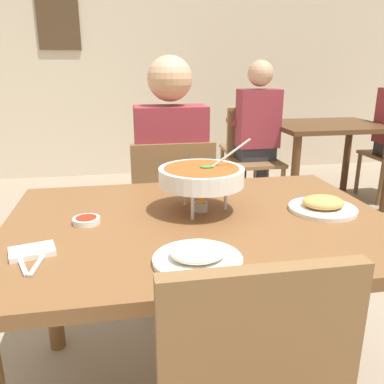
% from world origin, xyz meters
% --- Properties ---
extents(cafe_rear_partition, '(10.00, 0.10, 3.00)m').
position_xyz_m(cafe_rear_partition, '(0.00, 3.62, 1.50)').
color(cafe_rear_partition, beige).
rests_on(cafe_rear_partition, ground_plane).
extents(picture_frame_hung, '(0.44, 0.03, 0.56)m').
position_xyz_m(picture_frame_hung, '(-0.83, 3.56, 1.71)').
color(picture_frame_hung, '#4C3823').
extents(dining_table_main, '(1.30, 0.95, 0.76)m').
position_xyz_m(dining_table_main, '(0.00, 0.00, 0.65)').
color(dining_table_main, brown).
rests_on(dining_table_main, ground_plane).
extents(chair_diner_main, '(0.44, 0.44, 0.90)m').
position_xyz_m(chair_diner_main, '(-0.00, 0.76, 0.51)').
color(chair_diner_main, brown).
rests_on(chair_diner_main, ground_plane).
extents(diner_main, '(0.40, 0.45, 1.31)m').
position_xyz_m(diner_main, '(0.00, 0.79, 0.75)').
color(diner_main, '#2D2D38').
rests_on(diner_main, ground_plane).
extents(curry_bowl, '(0.33, 0.30, 0.26)m').
position_xyz_m(curry_bowl, '(0.02, 0.07, 0.89)').
color(curry_bowl, silver).
rests_on(curry_bowl, dining_table_main).
extents(rice_plate, '(0.24, 0.24, 0.06)m').
position_xyz_m(rice_plate, '(-0.07, -0.31, 0.78)').
color(rice_plate, white).
rests_on(rice_plate, dining_table_main).
extents(appetizer_plate, '(0.24, 0.24, 0.06)m').
position_xyz_m(appetizer_plate, '(0.45, 0.00, 0.78)').
color(appetizer_plate, white).
rests_on(appetizer_plate, dining_table_main).
extents(sauce_dish, '(0.09, 0.09, 0.02)m').
position_xyz_m(sauce_dish, '(-0.38, 0.03, 0.77)').
color(sauce_dish, white).
rests_on(sauce_dish, dining_table_main).
extents(napkin_folded, '(0.14, 0.11, 0.02)m').
position_xyz_m(napkin_folded, '(-0.51, -0.18, 0.77)').
color(napkin_folded, white).
rests_on(napkin_folded, dining_table_main).
extents(fork_utensil, '(0.07, 0.16, 0.01)m').
position_xyz_m(fork_utensil, '(-0.53, -0.23, 0.76)').
color(fork_utensil, silver).
rests_on(fork_utensil, dining_table_main).
extents(spoon_utensil, '(0.03, 0.17, 0.01)m').
position_xyz_m(spoon_utensil, '(-0.48, -0.23, 0.76)').
color(spoon_utensil, silver).
rests_on(spoon_utensil, dining_table_main).
extents(dining_table_far, '(1.00, 0.80, 0.76)m').
position_xyz_m(dining_table_far, '(1.62, 2.13, 0.62)').
color(dining_table_far, '#51331C').
rests_on(dining_table_far, ground_plane).
extents(chair_bg_left, '(0.45, 0.45, 0.90)m').
position_xyz_m(chair_bg_left, '(0.93, 2.18, 0.51)').
color(chair_bg_left, brown).
rests_on(chair_bg_left, ground_plane).
extents(chair_bg_right, '(0.46, 0.46, 0.90)m').
position_xyz_m(chair_bg_right, '(1.11, 2.70, 0.51)').
color(chair_bg_right, brown).
rests_on(chair_bg_right, ground_plane).
extents(patron_bg_left, '(0.40, 0.45, 1.31)m').
position_xyz_m(patron_bg_left, '(0.95, 2.16, 0.75)').
color(patron_bg_left, '#2D2D38').
rests_on(patron_bg_left, ground_plane).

